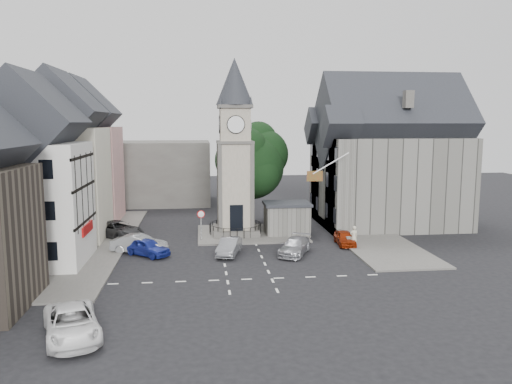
{
  "coord_description": "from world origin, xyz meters",
  "views": [
    {
      "loc": [
        -3.19,
        -37.85,
        10.53
      ],
      "look_at": [
        1.62,
        5.0,
        4.46
      ],
      "focal_mm": 35.0,
      "sensor_mm": 36.0,
      "label": 1
    }
  ],
  "objects": [
    {
      "name": "car_west_blue",
      "position": [
        -7.5,
        1.4,
        0.69
      ],
      "size": [
        4.17,
        3.89,
        1.39
      ],
      "primitive_type": "imported",
      "rotation": [
        0.0,
        0.0,
        0.87
      ],
      "color": "navy",
      "rests_on": "ground"
    },
    {
      "name": "backdrop_west",
      "position": [
        -12.0,
        28.0,
        4.0
      ],
      "size": [
        20.0,
        10.0,
        8.0
      ],
      "primitive_type": "cube",
      "color": "#4C4944",
      "rests_on": "ground"
    },
    {
      "name": "central_island",
      "position": [
        1.5,
        8.0,
        0.08
      ],
      "size": [
        10.0,
        8.0,
        0.16
      ],
      "primitive_type": "cube",
      "color": "#595651",
      "rests_on": "ground"
    },
    {
      "name": "east_building",
      "position": [
        15.59,
        11.0,
        6.26
      ],
      "size": [
        14.4,
        11.4,
        12.6
      ],
      "color": "#5B5A54",
      "rests_on": "ground"
    },
    {
      "name": "ground",
      "position": [
        0.0,
        0.0,
        0.0
      ],
      "size": [
        120.0,
        120.0,
        0.0
      ],
      "primitive_type": "plane",
      "color": "black",
      "rests_on": "ground"
    },
    {
      "name": "terrace_tudor",
      "position": [
        -15.5,
        0.0,
        6.19
      ],
      "size": [
        8.1,
        7.6,
        12.0
      ],
      "color": "silver",
      "rests_on": "ground"
    },
    {
      "name": "van_sw_white",
      "position": [
        -9.57,
        -13.7,
        0.74
      ],
      "size": [
        4.0,
        5.83,
        1.48
      ],
      "primitive_type": "imported",
      "rotation": [
        0.0,
        0.0,
        0.32
      ],
      "color": "silver",
      "rests_on": "ground"
    },
    {
      "name": "car_island_east",
      "position": [
        4.25,
        0.5,
        0.66
      ],
      "size": [
        3.65,
        4.9,
        1.32
      ],
      "primitive_type": "imported",
      "rotation": [
        0.0,
        0.0,
        -0.45
      ],
      "color": "#97989F",
      "rests_on": "ground"
    },
    {
      "name": "east_boundary_wall",
      "position": [
        9.2,
        10.0,
        0.45
      ],
      "size": [
        0.4,
        16.0,
        0.9
      ],
      "primitive_type": "cube",
      "color": "#5B5A54",
      "rests_on": "ground"
    },
    {
      "name": "car_west_silver",
      "position": [
        -8.19,
        2.28,
        0.74
      ],
      "size": [
        4.78,
        2.8,
        1.49
      ],
      "primitive_type": "imported",
      "rotation": [
        0.0,
        0.0,
        1.28
      ],
      "color": "gray",
      "rests_on": "ground"
    },
    {
      "name": "road_markings",
      "position": [
        0.0,
        -5.5,
        0.01
      ],
      "size": [
        20.0,
        8.0,
        0.01
      ],
      "primitive_type": "cube",
      "color": "silver",
      "rests_on": "ground"
    },
    {
      "name": "car_east_red",
      "position": [
        9.1,
        3.0,
        0.61
      ],
      "size": [
        1.66,
        3.68,
        1.23
      ],
      "primitive_type": "imported",
      "rotation": [
        0.0,
        0.0,
        -0.06
      ],
      "color": "maroon",
      "rests_on": "ground"
    },
    {
      "name": "terrace_pink",
      "position": [
        -15.5,
        16.0,
        6.58
      ],
      "size": [
        8.1,
        7.6,
        12.8
      ],
      "color": "#E3A09C",
      "rests_on": "ground"
    },
    {
      "name": "flagpole",
      "position": [
        8.0,
        4.0,
        7.0
      ],
      "size": [
        3.68,
        0.1,
        2.74
      ],
      "color": "white",
      "rests_on": "ground"
    },
    {
      "name": "warning_sign_post",
      "position": [
        -3.2,
        5.43,
        2.03
      ],
      "size": [
        0.7,
        0.19,
        2.85
      ],
      "color": "black",
      "rests_on": "ground"
    },
    {
      "name": "car_west_grey",
      "position": [
        -10.82,
        8.0,
        0.76
      ],
      "size": [
        5.74,
        5.58,
        1.52
      ],
      "primitive_type": "imported",
      "rotation": [
        0.0,
        0.0,
        0.83
      ],
      "color": "#28282A",
      "rests_on": "ground"
    },
    {
      "name": "stone_shelter",
      "position": [
        4.8,
        7.5,
        1.55
      ],
      "size": [
        4.3,
        3.3,
        3.08
      ],
      "color": "#5B5A54",
      "rests_on": "ground"
    },
    {
      "name": "town_tree",
      "position": [
        2.0,
        13.0,
        6.97
      ],
      "size": [
        7.2,
        7.2,
        10.8
      ],
      "color": "black",
      "rests_on": "ground"
    },
    {
      "name": "pavement_west",
      "position": [
        -12.5,
        6.0,
        0.07
      ],
      "size": [
        6.0,
        30.0,
        0.14
      ],
      "primitive_type": "cube",
      "color": "#595651",
      "rests_on": "ground"
    },
    {
      "name": "pavement_east",
      "position": [
        12.0,
        8.0,
        0.07
      ],
      "size": [
        6.0,
        26.0,
        0.14
      ],
      "primitive_type": "cube",
      "color": "#595651",
      "rests_on": "ground"
    },
    {
      "name": "pedestrian",
      "position": [
        9.57,
        2.0,
        0.94
      ],
      "size": [
        0.73,
        0.52,
        1.88
      ],
      "primitive_type": "imported",
      "rotation": [
        0.0,
        0.0,
        3.25
      ],
      "color": "beige",
      "rests_on": "ground"
    },
    {
      "name": "terrace_cream",
      "position": [
        -15.5,
        8.0,
        6.58
      ],
      "size": [
        8.1,
        7.6,
        12.8
      ],
      "color": "#EBE2C5",
      "rests_on": "ground"
    },
    {
      "name": "clock_tower",
      "position": [
        0.0,
        7.99,
        8.12
      ],
      "size": [
        4.86,
        4.86,
        16.25
      ],
      "color": "#4C4944",
      "rests_on": "ground"
    },
    {
      "name": "car_island_silver",
      "position": [
        -1.0,
        0.94,
        0.67
      ],
      "size": [
        2.42,
        4.3,
        1.34
      ],
      "primitive_type": "imported",
      "rotation": [
        0.0,
        0.0,
        -0.26
      ],
      "color": "gray",
      "rests_on": "ground"
    }
  ]
}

